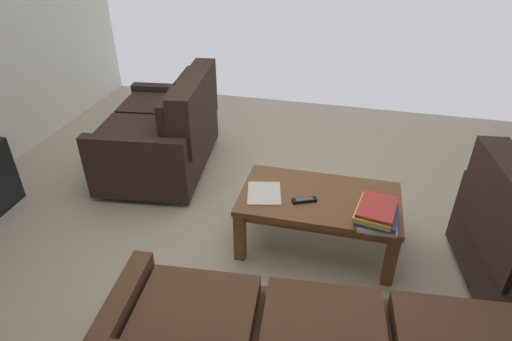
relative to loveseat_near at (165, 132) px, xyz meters
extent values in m
cube|color=#B7A88E|center=(-0.95, 0.75, -0.37)|extent=(4.95, 5.13, 0.01)
cylinder|color=black|center=(-0.76, 1.67, -0.34)|extent=(0.05, 0.05, 0.06)
cube|color=brown|center=(-0.99, 1.99, 0.08)|extent=(0.60, 0.79, 0.10)
cylinder|color=black|center=(0.46, -0.37, -0.34)|extent=(0.06, 0.06, 0.06)
cylinder|color=black|center=(0.36, 0.47, -0.34)|extent=(0.06, 0.06, 0.06)
cylinder|color=black|center=(-0.23, -0.45, -0.34)|extent=(0.06, 0.06, 0.06)
cylinder|color=black|center=(-0.33, 0.39, -0.34)|extent=(0.06, 0.06, 0.06)
cube|color=#33231C|center=(0.07, 0.01, -0.12)|extent=(0.93, 1.10, 0.37)
cube|color=#33231C|center=(0.12, -0.24, 0.12)|extent=(0.77, 0.55, 0.10)
cube|color=#33231C|center=(0.05, 0.26, 0.12)|extent=(0.77, 0.55, 0.10)
cube|color=#33231C|center=(-0.28, -0.03, 0.26)|extent=(0.30, 1.02, 0.49)
cube|color=#33231C|center=(-0.14, -0.27, 0.26)|extent=(0.17, 0.46, 0.35)
cube|color=#33231C|center=(-0.20, 0.23, 0.26)|extent=(0.17, 0.46, 0.35)
cube|color=#33231C|center=(0.13, -0.54, -0.05)|extent=(0.82, 0.20, 0.53)
cube|color=#33231C|center=(0.00, 0.56, -0.05)|extent=(0.82, 0.20, 0.53)
cube|color=brown|center=(-1.43, 0.73, 0.03)|extent=(1.04, 0.59, 0.04)
cube|color=brown|center=(-1.43, 0.73, -0.02)|extent=(0.96, 0.53, 0.05)
cube|color=brown|center=(-1.90, 0.48, -0.18)|extent=(0.07, 0.07, 0.38)
cube|color=brown|center=(-0.95, 0.48, -0.18)|extent=(0.07, 0.07, 0.38)
cube|color=brown|center=(-1.90, 0.98, -0.18)|extent=(0.07, 0.07, 0.38)
cube|color=brown|center=(-0.95, 0.98, -0.18)|extent=(0.07, 0.07, 0.38)
cylinder|color=black|center=(-2.48, 1.24, -0.34)|extent=(0.06, 0.06, 0.06)
cylinder|color=black|center=(-2.40, 0.63, -0.34)|extent=(0.06, 0.06, 0.06)
cube|color=#33231C|center=(-2.44, 0.94, 0.27)|extent=(0.28, 0.79, 0.50)
cube|color=#996699|center=(-1.79, 0.92, 0.06)|extent=(0.23, 0.29, 0.02)
cube|color=silver|center=(-1.79, 0.94, 0.08)|extent=(0.23, 0.27, 0.02)
cube|color=#385693|center=(-1.78, 0.93, 0.10)|extent=(0.27, 0.28, 0.03)
cube|color=#E0CC4C|center=(-1.77, 0.92, 0.13)|extent=(0.27, 0.33, 0.03)
cube|color=#C63833|center=(-1.78, 0.92, 0.16)|extent=(0.25, 0.31, 0.02)
cube|color=black|center=(-1.33, 0.81, 0.06)|extent=(0.16, 0.10, 0.02)
cube|color=#59595B|center=(-1.33, 0.81, 0.07)|extent=(0.11, 0.07, 0.00)
cube|color=silver|center=(-1.06, 0.79, 0.05)|extent=(0.27, 0.31, 0.01)
camera|label=1|loc=(-1.56, 3.07, 1.67)|focal=30.01mm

